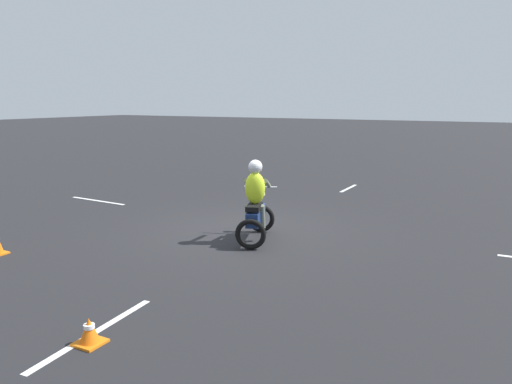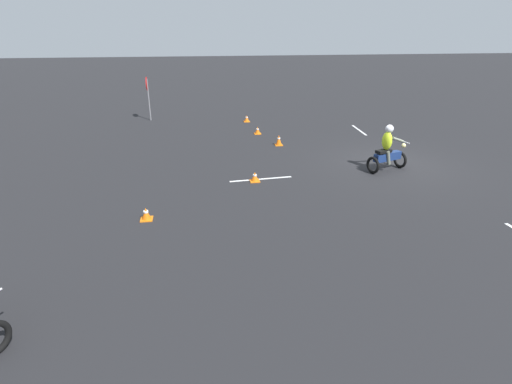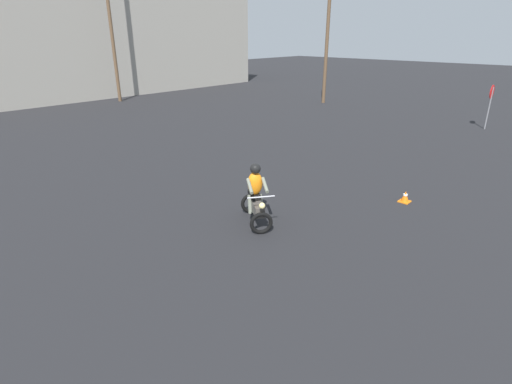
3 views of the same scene
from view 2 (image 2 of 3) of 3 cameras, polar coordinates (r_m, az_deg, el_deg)
ground_plane at (r=15.77m, az=18.71°, el=3.81°), size 120.00×120.00×0.00m
motorcycle_rider_foreground at (r=14.77m, az=18.27°, el=5.59°), size 1.05×1.55×1.66m
stop_sign at (r=22.69m, az=-15.24°, el=13.91°), size 0.70×0.08×2.30m
traffic_cone_near_left at (r=17.35m, az=3.27°, el=7.39°), size 0.32×0.32×0.46m
traffic_cone_near_right at (r=21.81m, az=-1.34°, el=10.43°), size 0.32×0.32×0.35m
traffic_cone_mid_center at (r=19.24m, az=0.23°, el=8.77°), size 0.32×0.32×0.34m
traffic_cone_mid_left at (r=13.19m, az=-0.17°, el=2.16°), size 0.32×0.32×0.32m
traffic_cone_far_center at (r=10.97m, az=-15.43°, el=-3.05°), size 0.32×0.32×0.35m
lane_stripe_e at (r=20.66m, az=14.51°, el=8.57°), size 2.08×0.21×0.01m
lane_stripe_n at (r=13.44m, az=0.71°, el=1.86°), size 0.26×2.14×0.01m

